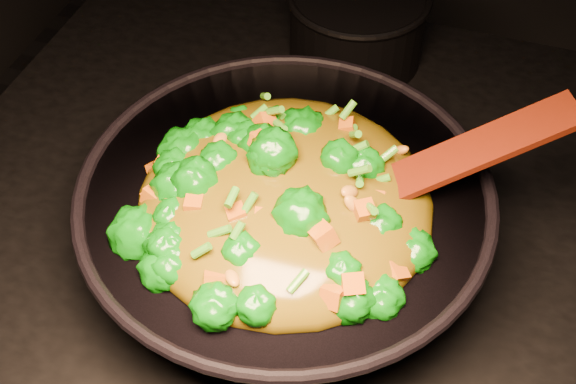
% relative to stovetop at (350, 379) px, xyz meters
% --- Properties ---
extents(stovetop, '(1.20, 0.90, 0.90)m').
position_rel_stovetop_xyz_m(stovetop, '(0.00, 0.00, 0.00)').
color(stovetop, black).
rests_on(stovetop, ground).
extents(wok, '(0.58, 0.58, 0.13)m').
position_rel_stovetop_xyz_m(wok, '(-0.09, -0.10, 0.51)').
color(wok, black).
rests_on(wok, stovetop).
extents(stir_fry, '(0.39, 0.39, 0.11)m').
position_rel_stovetop_xyz_m(stir_fry, '(-0.08, -0.12, 0.63)').
color(stir_fry, '#0B6B07').
rests_on(stir_fry, wok).
extents(spatula, '(0.28, 0.19, 0.13)m').
position_rel_stovetop_xyz_m(spatula, '(0.06, -0.06, 0.63)').
color(spatula, '#391006').
rests_on(spatula, wok).
extents(back_pot, '(0.27, 0.27, 0.12)m').
position_rel_stovetop_xyz_m(back_pot, '(-0.11, 0.32, 0.51)').
color(back_pot, black).
rests_on(back_pot, stovetop).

